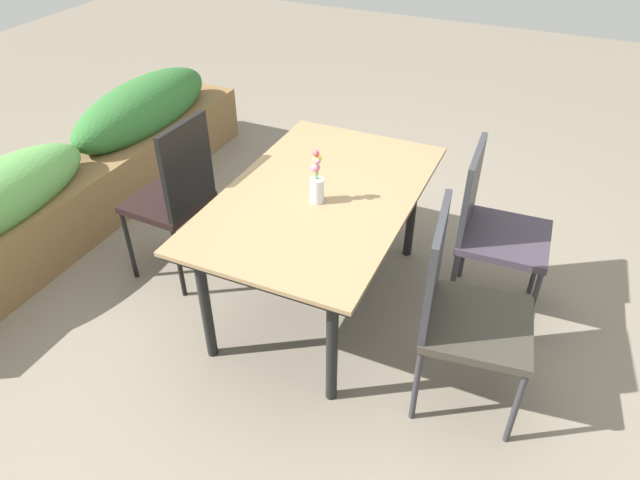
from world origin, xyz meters
TOP-DOWN VIEW (x-y plane):
  - ground_plane at (0.00, 0.00)m, footprint 12.00×12.00m
  - dining_table at (0.07, 0.06)m, footprint 1.49×0.93m
  - chair_near_left at (-0.28, -0.76)m, footprint 0.52×0.52m
  - chair_far_side at (-0.04, 0.88)m, footprint 0.42×0.42m
  - chair_near_right at (0.40, -0.77)m, footprint 0.47×0.47m
  - flower_vase at (-0.01, 0.04)m, footprint 0.07×0.07m
  - planter_box at (0.21, 1.85)m, footprint 3.07×0.51m

SIDE VIEW (x-z plane):
  - ground_plane at x=0.00m, z-range 0.00..0.00m
  - planter_box at x=0.21m, z-range -0.02..0.71m
  - chair_near_left at x=-0.28m, z-range 0.06..1.04m
  - chair_near_right at x=0.40m, z-range 0.07..1.03m
  - chair_far_side at x=-0.04m, z-range 0.07..1.08m
  - dining_table at x=0.07m, z-range 0.29..1.01m
  - flower_vase at x=-0.01m, z-range 0.68..0.96m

